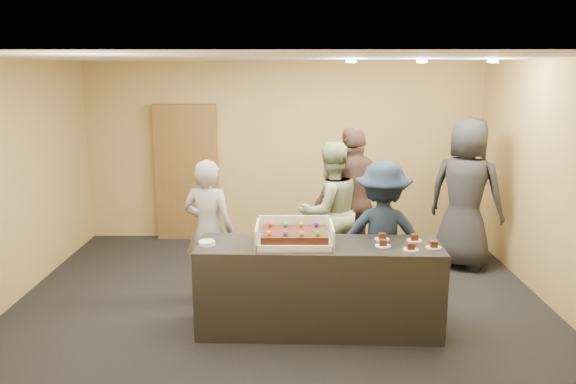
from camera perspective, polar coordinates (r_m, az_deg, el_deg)
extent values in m
plane|color=black|center=(6.55, -0.77, -10.85)|extent=(6.00, 6.00, 0.00)
plane|color=white|center=(6.02, -0.85, 13.49)|extent=(6.00, 6.00, 0.00)
cube|color=tan|center=(8.61, -0.49, 4.14)|extent=(6.00, 0.04, 2.70)
cube|color=tan|center=(3.73, -1.55, -6.94)|extent=(6.00, 0.04, 2.70)
cube|color=tan|center=(6.89, -26.62, 0.74)|extent=(0.04, 5.00, 2.70)
cube|color=tan|center=(6.78, 25.43, 0.69)|extent=(0.04, 5.00, 2.70)
cube|color=black|center=(5.70, 3.13, -9.61)|extent=(2.42, 0.77, 0.90)
cube|color=brown|center=(8.72, -10.26, 1.95)|extent=(0.94, 0.15, 2.07)
cube|color=white|center=(5.54, 0.66, -5.00)|extent=(0.73, 0.51, 0.06)
cube|color=white|center=(5.52, -3.15, -4.30)|extent=(0.02, 0.51, 0.20)
cube|color=white|center=(5.53, 4.46, -4.30)|extent=(0.02, 0.51, 0.20)
cube|color=white|center=(5.76, 0.64, -3.48)|extent=(0.73, 0.02, 0.22)
cube|color=black|center=(5.52, 0.66, -4.36)|extent=(0.64, 0.44, 0.07)
sphere|color=red|center=(5.65, -1.83, -3.32)|extent=(0.05, 0.05, 0.05)
sphere|color=green|center=(5.65, -0.25, -3.33)|extent=(0.05, 0.05, 0.05)
sphere|color=orange|center=(5.65, 1.33, -3.33)|extent=(0.05, 0.05, 0.05)
sphere|color=#3018D1|center=(5.65, 2.90, -3.33)|extent=(0.05, 0.05, 0.05)
sphere|color=orange|center=(5.35, -1.95, -4.22)|extent=(0.05, 0.05, 0.05)
sphere|color=purple|center=(5.35, -0.28, -4.23)|extent=(0.05, 0.05, 0.05)
sphere|color=orange|center=(5.35, 1.38, -4.23)|extent=(0.05, 0.05, 0.05)
sphere|color=green|center=(5.36, 3.05, -4.23)|extent=(0.05, 0.05, 0.05)
cylinder|color=white|center=(5.56, -8.25, -5.15)|extent=(0.16, 0.16, 0.04)
cylinder|color=white|center=(5.55, 9.62, -5.41)|extent=(0.15, 0.15, 0.01)
cube|color=black|center=(5.54, 9.63, -5.08)|extent=(0.07, 0.06, 0.06)
cylinder|color=white|center=(5.76, 9.53, -4.74)|extent=(0.15, 0.15, 0.01)
cube|color=black|center=(5.75, 9.54, -4.42)|extent=(0.07, 0.06, 0.06)
cylinder|color=white|center=(5.49, 12.36, -5.72)|extent=(0.15, 0.15, 0.01)
cube|color=black|center=(5.48, 12.38, -5.39)|extent=(0.07, 0.06, 0.06)
cylinder|color=white|center=(5.79, 12.71, -4.81)|extent=(0.15, 0.15, 0.01)
cube|color=black|center=(5.78, 12.73, -4.49)|extent=(0.07, 0.06, 0.06)
cylinder|color=white|center=(5.60, 14.56, -5.47)|extent=(0.15, 0.15, 0.01)
cube|color=black|center=(5.59, 14.58, -5.14)|extent=(0.07, 0.06, 0.06)
imported|color=#939297|center=(6.41, -8.07, -3.83)|extent=(0.67, 0.52, 1.61)
imported|color=#97A177|center=(6.94, 4.26, -2.01)|extent=(1.04, 0.95, 1.73)
imported|color=#18253A|center=(6.17, 9.54, -4.45)|extent=(1.12, 0.73, 1.63)
imported|color=#50362E|center=(7.13, 6.72, -0.92)|extent=(1.21, 0.92, 1.91)
imported|color=#26262B|center=(7.69, 17.61, -0.13)|extent=(1.16, 1.06, 1.99)
cylinder|color=#FFEAC6|center=(6.55, 6.44, 13.06)|extent=(0.12, 0.12, 0.03)
cylinder|color=#FFEAC6|center=(6.68, 13.45, 12.79)|extent=(0.12, 0.12, 0.03)
cylinder|color=#FFEAC6|center=(6.91, 20.08, 12.37)|extent=(0.12, 0.12, 0.03)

